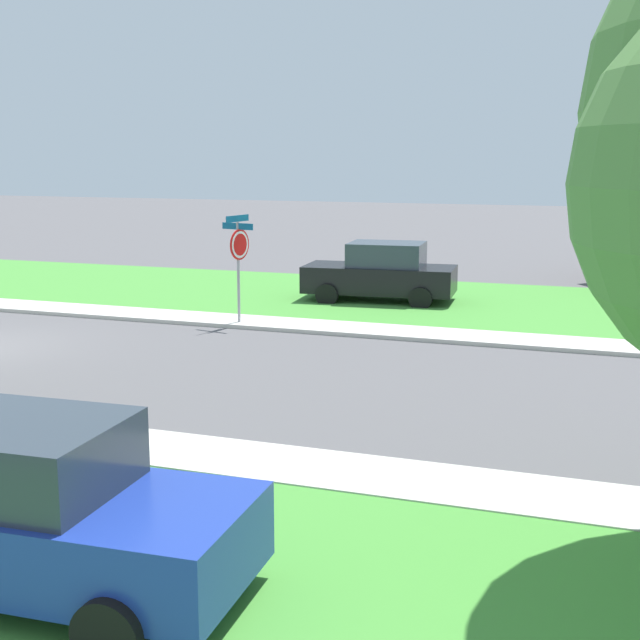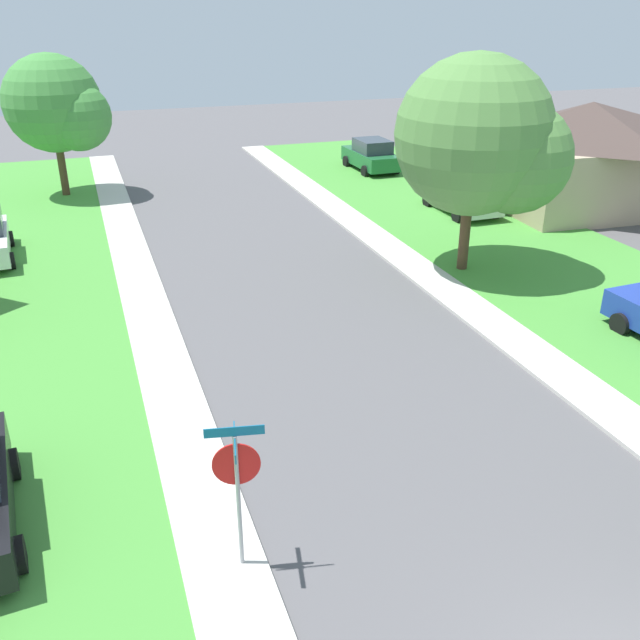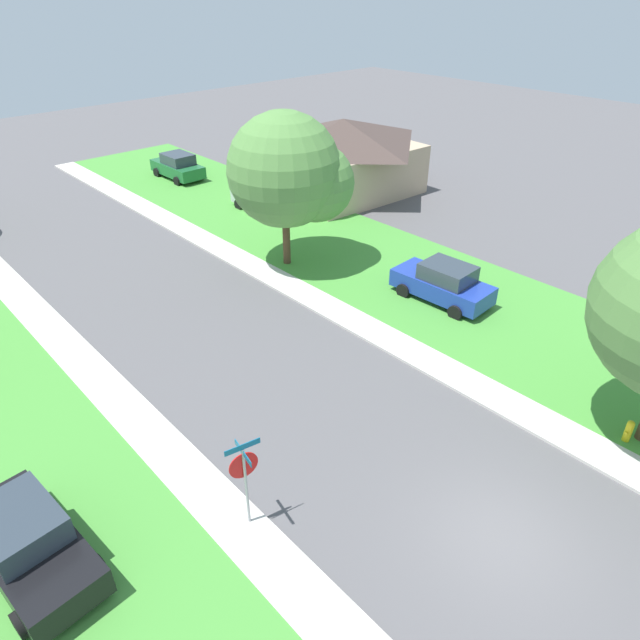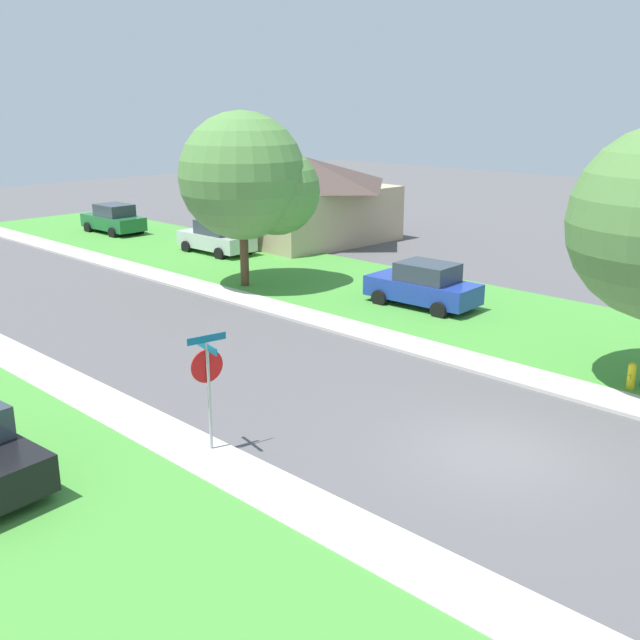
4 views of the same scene
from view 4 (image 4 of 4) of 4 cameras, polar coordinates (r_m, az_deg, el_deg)
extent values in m
plane|color=#565456|center=(17.39, 13.37, -9.91)|extent=(120.00, 120.00, 0.00)
cube|color=beige|center=(27.91, -2.94, 0.81)|extent=(1.40, 56.00, 0.10)
cube|color=#479338|center=(31.20, 3.36, 2.48)|extent=(8.00, 56.00, 0.08)
cube|color=beige|center=(22.86, -20.39, -3.86)|extent=(1.40, 56.00, 0.10)
cylinder|color=#9E9EA3|center=(16.61, -8.48, -6.00)|extent=(0.07, 0.07, 2.60)
cylinder|color=red|center=(16.38, -8.67, -3.52)|extent=(0.75, 0.18, 0.76)
cylinder|color=white|center=(16.40, -8.70, -3.50)|extent=(0.66, 0.14, 0.67)
cylinder|color=red|center=(16.40, -8.71, -3.49)|extent=(0.54, 0.11, 0.55)
cube|color=#0F5B84|center=(16.13, -8.69, -1.43)|extent=(0.91, 0.20, 0.16)
cube|color=#0F5B84|center=(16.19, -8.66, -2.07)|extent=(0.20, 0.91, 0.16)
cube|color=#1E6033|center=(45.69, -15.58, 7.26)|extent=(1.85, 4.32, 0.76)
cube|color=#2D3842|center=(45.42, -15.51, 8.13)|extent=(1.63, 2.12, 0.68)
cylinder|color=black|center=(46.44, -17.36, 6.78)|extent=(0.25, 0.64, 0.64)
cylinder|color=black|center=(47.34, -15.47, 7.11)|extent=(0.25, 0.64, 0.64)
cylinder|color=black|center=(44.17, -15.62, 6.45)|extent=(0.25, 0.64, 0.64)
cylinder|color=black|center=(45.11, -13.67, 6.79)|extent=(0.25, 0.64, 0.64)
cube|color=silver|center=(38.50, -7.95, 6.06)|extent=(1.84, 4.32, 0.76)
cube|color=#2D3842|center=(38.22, -7.81, 7.08)|extent=(1.62, 2.11, 0.68)
cylinder|color=black|center=(39.07, -10.20, 5.54)|extent=(0.25, 0.64, 0.64)
cylinder|color=black|center=(40.15, -8.13, 5.93)|extent=(0.25, 0.64, 0.64)
cylinder|color=black|center=(37.00, -7.72, 5.04)|extent=(0.25, 0.64, 0.64)
cylinder|color=black|center=(38.13, -5.61, 5.45)|extent=(0.25, 0.64, 0.64)
cylinder|color=black|center=(16.32, -20.77, -11.19)|extent=(0.29, 0.66, 0.64)
cube|color=#1E389E|center=(28.43, 7.85, 2.32)|extent=(2.00, 4.38, 0.76)
cube|color=#2D3842|center=(28.15, 8.25, 3.67)|extent=(1.70, 2.17, 0.68)
cylinder|color=black|center=(28.54, 4.59, 1.69)|extent=(0.27, 0.65, 0.64)
cylinder|color=black|center=(29.96, 6.65, 2.35)|extent=(0.27, 0.65, 0.64)
cylinder|color=black|center=(27.10, 9.11, 0.73)|extent=(0.27, 0.65, 0.64)
cylinder|color=black|center=(28.59, 11.05, 1.46)|extent=(0.27, 0.65, 0.64)
cylinder|color=#4C3823|center=(31.28, -5.83, 5.05)|extent=(0.36, 0.36, 2.84)
sphere|color=#568942|center=(30.80, -6.01, 10.95)|extent=(5.17, 5.17, 5.17)
sphere|color=#568942|center=(31.06, -3.37, 9.85)|extent=(3.62, 3.62, 3.62)
cube|color=tan|center=(41.90, -1.12, 8.17)|extent=(8.76, 7.62, 3.00)
pyramid|color=#473833|center=(41.62, -1.14, 11.30)|extent=(9.39, 8.25, 1.60)
cube|color=#51331E|center=(44.69, -4.26, 8.07)|extent=(1.00, 0.11, 2.10)
cylinder|color=gold|center=(21.88, 22.76, -4.20)|extent=(0.22, 0.22, 0.70)
sphere|color=gold|center=(21.76, 22.87, -3.29)|extent=(0.22, 0.22, 0.22)
cylinder|color=gold|center=(21.72, 22.65, -4.05)|extent=(0.10, 0.08, 0.08)
cylinder|color=gold|center=(21.97, 22.93, -3.85)|extent=(0.10, 0.08, 0.08)
camera|label=1|loc=(36.13, 7.51, 11.10)|focal=49.11mm
camera|label=2|loc=(8.46, 19.77, 22.11)|focal=38.69mm
camera|label=3|loc=(7.18, -0.40, 55.60)|focal=31.75mm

